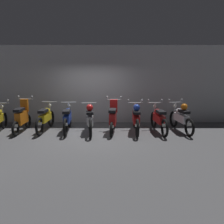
# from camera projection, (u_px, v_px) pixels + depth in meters

# --- Properties ---
(ground_plane) EXTENTS (80.00, 80.00, 0.00)m
(ground_plane) POSITION_uv_depth(u_px,v_px,m) (90.00, 134.00, 8.66)
(ground_plane) COLOR #4C4C4F
(back_wall) EXTENTS (16.00, 0.30, 3.23)m
(back_wall) POSITION_uv_depth(u_px,v_px,m) (94.00, 85.00, 10.26)
(back_wall) COLOR #ADADB2
(back_wall) RESTS_ON ground
(motorbike_slot_1) EXTENTS (0.59, 1.68, 1.29)m
(motorbike_slot_1) POSITION_uv_depth(u_px,v_px,m) (23.00, 117.00, 8.94)
(motorbike_slot_1) COLOR black
(motorbike_slot_1) RESTS_ON ground
(motorbike_slot_2) EXTENTS (0.56, 1.95, 1.03)m
(motorbike_slot_2) POSITION_uv_depth(u_px,v_px,m) (47.00, 118.00, 9.05)
(motorbike_slot_2) COLOR black
(motorbike_slot_2) RESTS_ON ground
(motorbike_slot_3) EXTENTS (0.56, 1.95, 1.03)m
(motorbike_slot_3) POSITION_uv_depth(u_px,v_px,m) (68.00, 118.00, 8.95)
(motorbike_slot_3) COLOR black
(motorbike_slot_3) RESTS_ON ground
(motorbike_slot_4) EXTENTS (0.56, 1.95, 1.08)m
(motorbike_slot_4) POSITION_uv_depth(u_px,v_px,m) (91.00, 119.00, 8.77)
(motorbike_slot_4) COLOR black
(motorbike_slot_4) RESTS_ON ground
(motorbike_slot_5) EXTENTS (0.59, 1.68, 1.29)m
(motorbike_slot_5) POSITION_uv_depth(u_px,v_px,m) (114.00, 118.00, 8.81)
(motorbike_slot_5) COLOR black
(motorbike_slot_5) RESTS_ON ground
(motorbike_slot_6) EXTENTS (0.59, 1.95, 1.15)m
(motorbike_slot_6) POSITION_uv_depth(u_px,v_px,m) (137.00, 118.00, 8.79)
(motorbike_slot_6) COLOR black
(motorbike_slot_6) RESTS_ON ground
(motorbike_slot_7) EXTENTS (0.59, 1.95, 1.15)m
(motorbike_slot_7) POSITION_uv_depth(u_px,v_px,m) (160.00, 119.00, 8.84)
(motorbike_slot_7) COLOR black
(motorbike_slot_7) RESTS_ON ground
(motorbike_slot_8) EXTENTS (0.60, 1.94, 1.15)m
(motorbike_slot_8) POSITION_uv_depth(u_px,v_px,m) (182.00, 118.00, 8.91)
(motorbike_slot_8) COLOR black
(motorbike_slot_8) RESTS_ON ground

